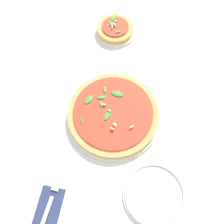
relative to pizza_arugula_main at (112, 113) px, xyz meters
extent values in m
plane|color=silver|center=(0.04, 0.00, -0.02)|extent=(6.00, 6.00, 0.00)
cylinder|color=silver|center=(0.00, 0.00, -0.01)|extent=(0.36, 0.36, 0.01)
cylinder|color=tan|center=(0.00, 0.00, 0.00)|extent=(0.34, 0.34, 0.02)
cylinder|color=#B73823|center=(0.00, 0.00, 0.02)|extent=(0.29, 0.29, 0.01)
ellipsoid|color=#408936|center=(-0.01, 0.02, 0.02)|extent=(0.05, 0.04, 0.01)
ellipsoid|color=#3E7F31|center=(0.07, -0.03, 0.02)|extent=(0.04, 0.05, 0.01)
ellipsoid|color=#49802F|center=(0.06, 0.08, 0.02)|extent=(0.04, 0.04, 0.01)
ellipsoid|color=#3D7A32|center=(-0.03, 0.11, 0.02)|extent=(0.02, 0.01, 0.01)
ellipsoid|color=#418B2E|center=(0.03, 0.04, 0.02)|extent=(0.03, 0.02, 0.01)
ellipsoid|color=#498A33|center=(0.09, 0.02, 0.02)|extent=(0.03, 0.01, 0.01)
ellipsoid|color=#408835|center=(0.06, 0.03, 0.02)|extent=(0.02, 0.03, 0.01)
cube|color=#EFE5C6|center=(0.03, 0.03, 0.03)|extent=(0.01, 0.01, 0.01)
cube|color=#EFE5C6|center=(-0.05, 0.00, 0.03)|extent=(0.01, 0.01, 0.01)
cube|color=#EFE5C6|center=(-0.07, -0.06, 0.03)|extent=(0.01, 0.01, 0.01)
cube|color=#EFE5C6|center=(-0.07, 0.01, 0.03)|extent=(0.01, 0.01, 0.01)
cube|color=#EFE5C6|center=(0.00, 0.01, 0.03)|extent=(0.01, 0.01, 0.01)
cube|color=#EFE5C6|center=(-0.06, 0.00, 0.03)|extent=(0.01, 0.01, 0.01)
cylinder|color=silver|center=(0.41, -0.06, -0.01)|extent=(0.18, 0.18, 0.01)
cylinder|color=tan|center=(0.41, -0.06, 0.00)|extent=(0.16, 0.16, 0.02)
cylinder|color=#B73823|center=(0.41, -0.06, 0.02)|extent=(0.12, 0.12, 0.01)
ellipsoid|color=#3A8536|center=(0.37, -0.07, 0.02)|extent=(0.02, 0.03, 0.01)
ellipsoid|color=#468336|center=(0.42, -0.04, 0.02)|extent=(0.04, 0.03, 0.01)
ellipsoid|color=#488C2F|center=(0.46, -0.06, 0.02)|extent=(0.05, 0.04, 0.01)
cube|color=#EFE5C6|center=(0.39, -0.05, 0.03)|extent=(0.01, 0.01, 0.01)
cube|color=#EFE5C6|center=(0.41, -0.06, 0.03)|extent=(0.01, 0.01, 0.01)
cube|color=#EFE5C6|center=(0.41, -0.03, 0.03)|extent=(0.01, 0.01, 0.00)
cube|color=#EFE5C6|center=(0.43, -0.06, 0.03)|extent=(0.00, 0.01, 0.01)
cylinder|color=white|center=(-0.34, 0.06, -0.02)|extent=(0.08, 0.08, 0.00)
cylinder|color=white|center=(-0.34, 0.06, 0.03)|extent=(0.01, 0.01, 0.09)
cone|color=white|center=(-0.34, 0.06, 0.12)|extent=(0.09, 0.09, 0.09)
cylinder|color=white|center=(-0.34, 0.06, 0.10)|extent=(0.05, 0.05, 0.03)
cube|color=navy|center=(-0.29, 0.23, -0.01)|extent=(0.14, 0.11, 0.01)
cube|color=silver|center=(-0.32, 0.24, -0.01)|extent=(0.11, 0.05, 0.00)
cube|color=silver|center=(-0.24, 0.21, -0.01)|extent=(0.03, 0.03, 0.00)
cube|color=silver|center=(-0.22, 0.20, -0.01)|extent=(0.03, 0.02, 0.00)
cube|color=silver|center=(-0.22, 0.20, -0.01)|extent=(0.03, 0.02, 0.00)
cube|color=silver|center=(-0.21, 0.21, -0.01)|extent=(0.03, 0.02, 0.00)
cylinder|color=silver|center=(-0.30, -0.11, -0.01)|extent=(0.20, 0.20, 0.01)
torus|color=silver|center=(-0.30, -0.11, 0.00)|extent=(0.20, 0.20, 0.01)
camera|label=1|loc=(-0.32, 0.04, 0.74)|focal=35.00mm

